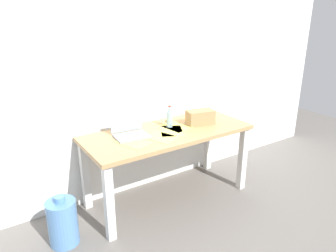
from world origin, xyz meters
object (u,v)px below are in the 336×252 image
water_cooler_jug (63,222)px  desk (168,141)px  laptop_left (130,132)px  beer_bottle (169,119)px  computer_mouse (169,121)px  cardboard_box (200,117)px

water_cooler_jug → desk: bearing=5.6°
desk → laptop_left: 0.41m
beer_bottle → water_cooler_jug: size_ratio=0.50×
computer_mouse → water_cooler_jug: computer_mouse is taller
desk → beer_bottle: beer_bottle is taller
computer_mouse → beer_bottle: bearing=-101.2°
cardboard_box → water_cooler_jug: (-1.50, -0.09, -0.61)m
laptop_left → beer_bottle: size_ratio=1.48×
laptop_left → computer_mouse: laptop_left is taller
beer_bottle → water_cooler_jug: (-1.19, -0.19, -0.63)m
water_cooler_jug → beer_bottle: bearing=9.1°
laptop_left → computer_mouse: (0.52, 0.13, -0.03)m
laptop_left → cardboard_box: laptop_left is taller
computer_mouse → cardboard_box: bearing=-23.3°
computer_mouse → water_cooler_jug: 1.42m
computer_mouse → water_cooler_jug: bearing=-146.1°
beer_bottle → computer_mouse: 0.16m
beer_bottle → computer_mouse: size_ratio=2.24×
laptop_left → water_cooler_jug: laptop_left is taller
laptop_left → beer_bottle: bearing=-0.1°
desk → laptop_left: bearing=167.7°
desk → cardboard_box: cardboard_box is taller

